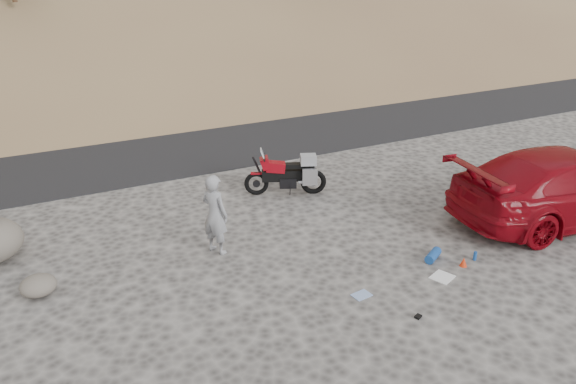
# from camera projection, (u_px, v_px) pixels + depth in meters

# --- Properties ---
(ground) EXTENTS (140.00, 140.00, 0.00)m
(ground) POSITION_uv_depth(u_px,v_px,m) (303.00, 261.00, 11.47)
(ground) COLOR #3D3A38
(ground) RESTS_ON ground
(road) EXTENTS (120.00, 7.00, 0.05)m
(road) POSITION_uv_depth(u_px,v_px,m) (177.00, 140.00, 18.86)
(road) COLOR black
(road) RESTS_ON ground
(motorcycle) EXTENTS (2.02, 1.08, 1.27)m
(motorcycle) POSITION_uv_depth(u_px,v_px,m) (289.00, 175.00, 14.43)
(motorcycle) COLOR black
(motorcycle) RESTS_ON ground
(man) EXTENTS (0.67, 0.75, 1.73)m
(man) POSITION_uv_depth(u_px,v_px,m) (217.00, 251.00, 11.84)
(man) COLOR gray
(man) RESTS_ON ground
(red_car) EXTENTS (5.99, 3.01, 1.67)m
(red_car) POSITION_uv_depth(u_px,v_px,m) (562.00, 218.00, 13.33)
(red_car) COLOR maroon
(red_car) RESTS_ON ground
(small_rock) EXTENTS (0.70, 0.64, 0.40)m
(small_rock) POSITION_uv_depth(u_px,v_px,m) (38.00, 286.00, 10.26)
(small_rock) COLOR #534C47
(small_rock) RESTS_ON ground
(gear_white_cloth) EXTENTS (0.53, 0.50, 0.01)m
(gear_white_cloth) POSITION_uv_depth(u_px,v_px,m) (442.00, 277.00, 10.89)
(gear_white_cloth) COLOR white
(gear_white_cloth) RESTS_ON ground
(gear_blue_mat) EXTENTS (0.51, 0.41, 0.19)m
(gear_blue_mat) POSITION_uv_depth(u_px,v_px,m) (433.00, 255.00, 11.48)
(gear_blue_mat) COLOR navy
(gear_blue_mat) RESTS_ON ground
(gear_bottle) EXTENTS (0.09, 0.09, 0.19)m
(gear_bottle) POSITION_uv_depth(u_px,v_px,m) (475.00, 256.00, 11.46)
(gear_bottle) COLOR navy
(gear_bottle) RESTS_ON ground
(gear_funnel) EXTENTS (0.19, 0.19, 0.19)m
(gear_funnel) POSITION_uv_depth(u_px,v_px,m) (464.00, 262.00, 11.24)
(gear_funnel) COLOR red
(gear_funnel) RESTS_ON ground
(gear_glove_b) EXTENTS (0.15, 0.13, 0.04)m
(gear_glove_b) POSITION_uv_depth(u_px,v_px,m) (418.00, 317.00, 9.68)
(gear_glove_b) COLOR black
(gear_glove_b) RESTS_ON ground
(gear_blue_cloth) EXTENTS (0.37, 0.30, 0.01)m
(gear_blue_cloth) POSITION_uv_depth(u_px,v_px,m) (362.00, 295.00, 10.31)
(gear_blue_cloth) COLOR #869FCF
(gear_blue_cloth) RESTS_ON ground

